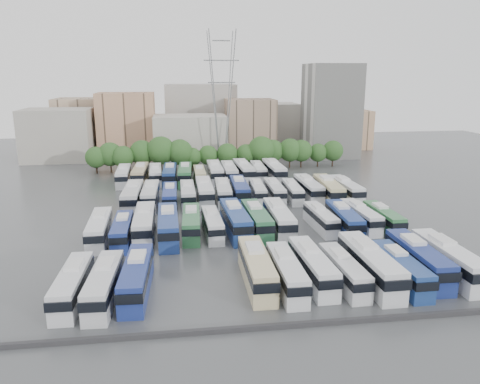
{
  "coord_description": "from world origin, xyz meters",
  "views": [
    {
      "loc": [
        -10.12,
        -71.79,
        23.49
      ],
      "look_at": [
        0.88,
        7.65,
        3.0
      ],
      "focal_mm": 35.0,
      "sensor_mm": 36.0,
      "label": 1
    }
  ],
  "objects": [
    {
      "name": "bus_r2_s6",
      "position": [
        -1.65,
        12.43,
        1.88
      ],
      "size": [
        3.15,
        12.31,
        3.83
      ],
      "rotation": [
        0.0,
        0.0,
        -0.04
      ],
      "color": "silver",
      "rests_on": "ground"
    },
    {
      "name": "bus_r2_s1",
      "position": [
        -18.11,
        11.03,
        2.05
      ],
      "size": [
        3.22,
        13.36,
        4.17
      ],
      "rotation": [
        0.0,
        0.0,
        -0.02
      ],
      "color": "silver",
      "rests_on": "ground"
    },
    {
      "name": "bus_r2_s13",
      "position": [
        21.67,
        11.08,
        1.95
      ],
      "size": [
        3.18,
        12.73,
        3.97
      ],
      "rotation": [
        0.0,
        0.0,
        0.03
      ],
      "color": "silver",
      "rests_on": "ground"
    },
    {
      "name": "bus_r3_s8",
      "position": [
        4.88,
        30.57,
        2.06
      ],
      "size": [
        3.54,
        13.51,
        4.2
      ],
      "rotation": [
        0.0,
        0.0,
        0.05
      ],
      "color": "silver",
      "rests_on": "ground"
    },
    {
      "name": "bus_r1_s0",
      "position": [
        -21.38,
        -6.18,
        1.88
      ],
      "size": [
        3.08,
        12.32,
        3.84
      ],
      "rotation": [
        0.0,
        0.0,
        0.03
      ],
      "color": "silver",
      "rests_on": "ground"
    },
    {
      "name": "bus_r3_s6",
      "position": [
        -1.63,
        30.1,
        2.03
      ],
      "size": [
        2.92,
        13.2,
        4.14
      ],
      "rotation": [
        0.0,
        0.0,
        0.0
      ],
      "color": "silver",
      "rests_on": "ground"
    },
    {
      "name": "bus_r3_s1",
      "position": [
        -18.08,
        30.69,
        1.94
      ],
      "size": [
        3.16,
        12.69,
        3.96
      ],
      "rotation": [
        0.0,
        0.0,
        -0.03
      ],
      "color": "tan",
      "rests_on": "ground"
    },
    {
      "name": "apartment_tower",
      "position": [
        34.0,
        58.0,
        13.0
      ],
      "size": [
        14.0,
        14.0,
        26.0
      ],
      "primitive_type": "cube",
      "color": "silver",
      "rests_on": "ground"
    },
    {
      "name": "bus_r2_s7",
      "position": [
        1.58,
        13.33,
        1.96
      ],
      "size": [
        3.12,
        12.78,
        3.99
      ],
      "rotation": [
        0.0,
        0.0,
        -0.03
      ],
      "color": "navy",
      "rests_on": "ground"
    },
    {
      "name": "parapet",
      "position": [
        0.0,
        -33.0,
        0.25
      ],
      "size": [
        56.0,
        0.5,
        0.5
      ],
      "primitive_type": "cube",
      "color": "#2D2D30",
      "rests_on": "ground"
    },
    {
      "name": "bus_r3_s4",
      "position": [
        -8.32,
        28.96,
        1.98
      ],
      "size": [
        3.43,
        13.0,
        4.04
      ],
      "rotation": [
        0.0,
        0.0,
        -0.05
      ],
      "color": "#2F6E3F",
      "rests_on": "ground"
    },
    {
      "name": "bus_r3_s5",
      "position": [
        -5.15,
        28.92,
        1.67
      ],
      "size": [
        2.41,
        10.87,
        3.41
      ],
      "rotation": [
        0.0,
        0.0,
        0.0
      ],
      "color": "#C2B785",
      "rests_on": "ground"
    },
    {
      "name": "bus_r1_s4",
      "position": [
        -8.21,
        -5.16,
        1.83
      ],
      "size": [
        3.09,
        11.99,
        3.73
      ],
      "rotation": [
        0.0,
        0.0,
        -0.04
      ],
      "color": "#307040",
      "rests_on": "ground"
    },
    {
      "name": "bus_r0_s9",
      "position": [
        8.32,
        -24.59,
        1.71
      ],
      "size": [
        2.75,
        11.14,
        3.47
      ],
      "rotation": [
        0.0,
        0.0,
        0.03
      ],
      "color": "silver",
      "rests_on": "ground"
    },
    {
      "name": "ground",
      "position": [
        0.0,
        0.0,
        0.0
      ],
      "size": [
        220.0,
        220.0,
        0.0
      ],
      "primitive_type": "plane",
      "color": "#424447",
      "rests_on": "ground"
    },
    {
      "name": "bus_r1_s7",
      "position": [
        1.59,
        -5.37,
        1.97
      ],
      "size": [
        3.17,
        12.85,
        4.01
      ],
      "rotation": [
        0.0,
        0.0,
        0.03
      ],
      "color": "#2D6B44",
      "rests_on": "ground"
    },
    {
      "name": "bus_r3_s0",
      "position": [
        -21.62,
        29.93,
        1.88
      ],
      "size": [
        2.99,
        12.3,
        3.84
      ],
      "rotation": [
        0.0,
        0.0,
        0.03
      ],
      "color": "silver",
      "rests_on": "ground"
    },
    {
      "name": "bus_r2_s2",
      "position": [
        -15.0,
        11.78,
        1.91
      ],
      "size": [
        2.99,
        12.49,
        3.9
      ],
      "rotation": [
        0.0,
        0.0,
        -0.02
      ],
      "color": "silver",
      "rests_on": "ground"
    },
    {
      "name": "bus_r0_s7",
      "position": [
        1.69,
        -24.44,
        1.83
      ],
      "size": [
        2.69,
        11.89,
        3.72
      ],
      "rotation": [
        0.0,
        0.0,
        -0.01
      ],
      "color": "silver",
      "rests_on": "ground"
    },
    {
      "name": "bus_r2_s8",
      "position": [
        5.03,
        13.17,
        1.67
      ],
      "size": [
        2.89,
        10.92,
        3.39
      ],
      "rotation": [
        0.0,
        0.0,
        -0.05
      ],
      "color": "silver",
      "rests_on": "ground"
    },
    {
      "name": "bus_r1_s5",
      "position": [
        -5.12,
        -5.66,
        1.69
      ],
      "size": [
        2.75,
        11.05,
        3.44
      ],
      "rotation": [
        0.0,
        0.0,
        0.03
      ],
      "color": "silver",
      "rests_on": "ground"
    },
    {
      "name": "bus_r2_s3",
      "position": [
        -11.47,
        10.94,
        1.79
      ],
      "size": [
        2.65,
        11.66,
        3.65
      ],
      "rotation": [
        0.0,
        0.0,
        -0.01
      ],
      "color": "navy",
      "rests_on": "ground"
    },
    {
      "name": "bus_r2_s12",
      "position": [
        18.21,
        10.92,
        2.07
      ],
      "size": [
        3.59,
        13.57,
        4.22
      ],
      "rotation": [
        0.0,
        0.0,
        -0.05
      ],
      "color": "beige",
      "rests_on": "ground"
    },
    {
      "name": "electricity_pylon",
      "position": [
        2.0,
        50.0,
        18.66
      ],
      "size": [
        9.0,
        6.91,
        33.83
      ],
      "color": "slate",
      "rests_on": "ground"
    },
    {
      "name": "bus_r3_s9",
      "position": [
        8.31,
        31.0,
        1.79
      ],
      "size": [
        2.91,
        11.7,
        3.65
      ],
      "rotation": [
        0.0,
        0.0,
        -0.03
      ],
      "color": "silver",
      "rests_on": "ground"
    },
    {
      "name": "bus_r3_s10",
      "position": [
        11.7,
        29.65,
        2.08
      ],
      "size": [
        3.13,
        13.56,
        4.24
      ],
      "rotation": [
        0.0,
        0.0,
        0.01
      ],
      "color": "silver",
      "rests_on": "ground"
    },
    {
      "name": "bus_r1_s2",
      "position": [
        -15.09,
        -5.06,
        2.01
      ],
      "size": [
        2.9,
        13.05,
        4.09
      ],
      "rotation": [
        0.0,
        0.0,
        0.0
      ],
      "color": "silver",
      "rests_on": "ground"
    },
    {
      "name": "bus_r2_s11",
      "position": [
        14.88,
        12.77,
        1.96
      ],
      "size": [
        2.85,
        12.72,
        3.99
      ],
      "rotation": [
        0.0,
        0.0,
        0.01
      ],
      "color": "silver",
      "rests_on": "ground"
    },
    {
      "name": "bus_r0_s1",
      "position": [
        -18.13,
        -24.82,
        1.85
      ],
      "size": [
        3.11,
        12.14,
        3.78
      ],
      "rotation": [
        0.0,
        0.0,
        -0.04
      ],
      "color": "silver",
      "rests_on": "ground"
    },
    {
      "name": "bus_r0_s10",
      "position": [
        11.6,
        -24.19,
        2.1
      ],
      "size": [
        3.09,
        13.66,
        4.28
      ],
      "rotation": [
        0.0,
        0.0,
        0.01
      ],
      "color": "silver",
      "rests_on": "ground"
    },
    {
      "name": "bus_r0_s6",
      "position": [
        -1.48,
        -23.11,
        1.98
      ],
      "size": [
        2.95,
        12.87,
        4.03
      ],
      "rotation": [
        0.0,
        0.0,
        -0.01
      ],
      "color": "beige",
      "rests_on": "ground"
    },
    {
      "name": "bus_r1_s11",
      "position": [
        14.9,
        -6.64,
        1.88
      ],
      "size": [
        3.16,
        12.31,
        3.83
      ],
      "rotation": [
        0.0,
        0.0,
        -0.04
      ],
      "color": "navy",
      "rests_on": "ground"
    },
    {
      "name": "bus_r0_s12",
      "position": [
        18.04,
        -23.25,
        2.0
      ],
      "size": [
        3.09,
        13.07,
        4.08
      ],
      "rotation": [
        0.0,
        0.0,
        -0.02
      ],
      "color": "navy",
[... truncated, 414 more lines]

